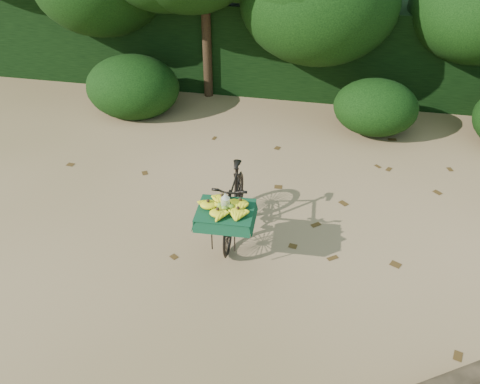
# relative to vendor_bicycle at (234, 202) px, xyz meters

# --- Properties ---
(ground) EXTENTS (80.00, 80.00, 0.00)m
(ground) POSITION_rel_vendor_bicycle_xyz_m (0.34, -1.03, -0.47)
(ground) COLOR tan
(ground) RESTS_ON ground
(vendor_bicycle) EXTENTS (0.69, 1.66, 0.93)m
(vendor_bicycle) POSITION_rel_vendor_bicycle_xyz_m (0.00, 0.00, 0.00)
(vendor_bicycle) COLOR black
(vendor_bicycle) RESTS_ON ground
(hedge_backdrop) EXTENTS (26.00, 1.80, 1.80)m
(hedge_backdrop) POSITION_rel_vendor_bicycle_xyz_m (0.34, 5.27, 0.43)
(hedge_backdrop) COLOR black
(hedge_backdrop) RESTS_ON ground
(bush_clumps) EXTENTS (8.80, 1.70, 0.90)m
(bush_clumps) POSITION_rel_vendor_bicycle_xyz_m (0.84, 3.27, -0.02)
(bush_clumps) COLOR black
(bush_clumps) RESTS_ON ground
(leaf_litter) EXTENTS (7.00, 7.30, 0.01)m
(leaf_litter) POSITION_rel_vendor_bicycle_xyz_m (0.34, -0.38, -0.47)
(leaf_litter) COLOR #483013
(leaf_litter) RESTS_ON ground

